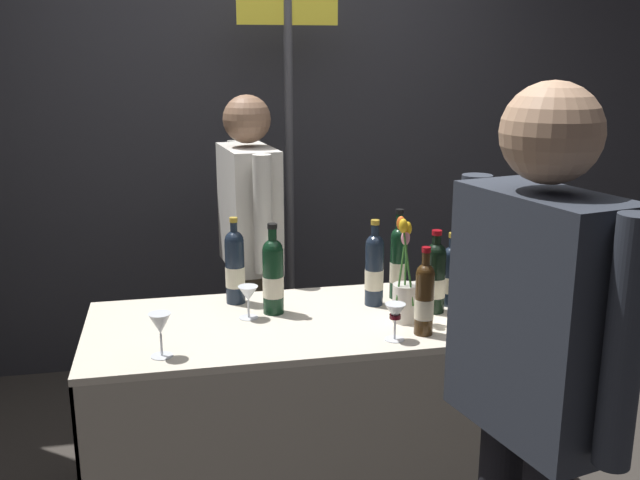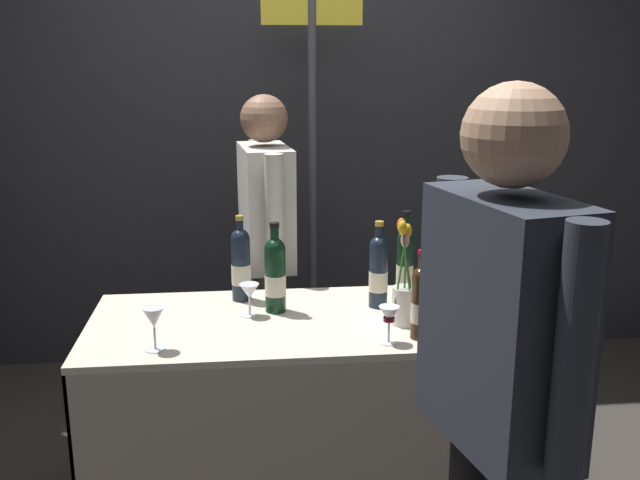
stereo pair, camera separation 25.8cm
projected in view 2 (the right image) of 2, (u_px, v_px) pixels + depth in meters
back_partition at (290, 82)px, 3.96m from camera, size 7.84×0.12×3.18m
tasting_table at (320, 379)px, 2.72m from camera, size 1.71×0.71×0.79m
featured_wine_bottle at (241, 264)px, 2.82m from camera, size 0.08×0.08×0.34m
display_bottle_0 at (275, 274)px, 2.69m from camera, size 0.08×0.08×0.35m
display_bottle_1 at (405, 264)px, 2.81m from camera, size 0.07×0.07×0.36m
display_bottle_2 at (438, 280)px, 2.65m from camera, size 0.08×0.08×0.32m
display_bottle_3 at (457, 279)px, 2.72m from camera, size 0.07×0.07×0.29m
display_bottle_4 at (378, 270)px, 2.75m from camera, size 0.07×0.07×0.34m
display_bottle_5 at (421, 301)px, 2.44m from camera, size 0.07×0.07×0.32m
wine_glass_near_vendor at (154, 319)px, 2.35m from camera, size 0.07×0.07×0.15m
wine_glass_mid at (249, 292)px, 2.66m from camera, size 0.07×0.07×0.12m
wine_glass_near_taster at (389, 316)px, 2.41m from camera, size 0.07×0.07×0.13m
flower_vase at (404, 294)px, 2.57m from camera, size 0.09×0.09×0.39m
brochure_stand at (459, 311)px, 2.54m from camera, size 0.10×0.17×0.13m
vendor_presenter at (266, 232)px, 3.33m from camera, size 0.26×0.60×1.57m
taster_foreground_right at (498, 372)px, 1.68m from camera, size 0.30×0.59×1.68m
booth_signpost at (312, 148)px, 3.65m from camera, size 0.50×0.04×2.08m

